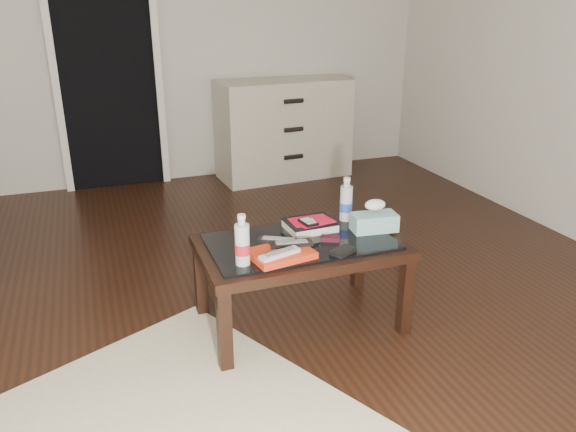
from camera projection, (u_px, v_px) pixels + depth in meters
name	position (u px, v px, depth m)	size (l,w,h in m)	color
ground	(231.00, 308.00, 3.07)	(5.00, 5.00, 0.00)	black
doorway	(107.00, 69.00, 4.73)	(0.90, 0.08, 2.07)	black
coffee_table	(301.00, 253.00, 2.79)	(1.00, 0.60, 0.46)	black
dresser	(284.00, 129.00, 5.21)	(1.23, 0.59, 0.90)	beige
magazines	(281.00, 254.00, 2.59)	(0.28, 0.21, 0.03)	red
remote_silver	(280.00, 253.00, 2.53)	(0.20, 0.05, 0.02)	silver
remote_black_front	(292.00, 244.00, 2.64)	(0.20, 0.05, 0.02)	black
remote_black_back	(278.00, 240.00, 2.67)	(0.20, 0.05, 0.02)	black
textbook	(310.00, 225.00, 2.90)	(0.25, 0.20, 0.05)	black
dvd_mailers	(309.00, 221.00, 2.89)	(0.19, 0.14, 0.01)	red
ipod	(308.00, 222.00, 2.84)	(0.06, 0.10, 0.02)	black
flip_phone	(331.00, 239.00, 2.77)	(0.09, 0.05, 0.02)	black
wallet	(343.00, 251.00, 2.63)	(0.12, 0.07, 0.02)	black
water_bottle_left	(242.00, 240.00, 2.48)	(0.07, 0.07, 0.24)	silver
water_bottle_right	(346.00, 199.00, 2.99)	(0.07, 0.07, 0.24)	#B8BFC3
tissue_box	(374.00, 222.00, 2.88)	(0.23, 0.12, 0.09)	teal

